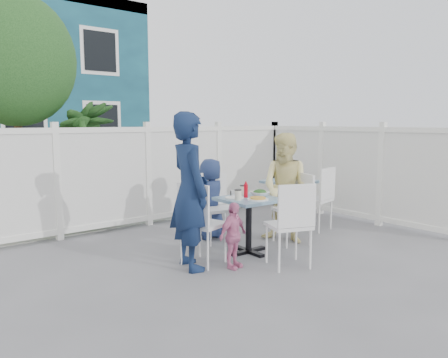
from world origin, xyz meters
TOP-DOWN VIEW (x-y plane):
  - ground at (0.00, 0.00)m, footprint 80.00×80.00m
  - near_sidewalk at (0.00, 3.80)m, footprint 24.00×2.60m
  - street at (0.00, 7.50)m, footprint 24.00×5.00m
  - far_sidewalk at (0.00, 10.60)m, footprint 24.00×1.60m
  - fence_back at (0.10, 2.40)m, footprint 5.86×0.08m
  - fence_right at (3.00, 0.60)m, footprint 0.08×3.66m
  - tree at (-1.60, 3.30)m, footprint 1.80×1.62m
  - potted_shrub_a at (-0.63, 3.10)m, footprint 1.47×1.47m
  - potted_shrub_b at (1.45, 3.00)m, footprint 1.79×1.78m
  - main_table at (0.33, 0.22)m, footprint 0.70×0.70m
  - spare_table at (1.81, 0.87)m, footprint 0.80×0.80m
  - chair_left at (-0.45, 0.22)m, footprint 0.54×0.55m
  - chair_right at (1.17, 0.15)m, footprint 0.54×0.55m
  - chair_back at (0.38, 0.97)m, footprint 0.53×0.52m
  - chair_near at (0.31, -0.53)m, footprint 0.58×0.57m
  - chair_spare at (1.97, 0.39)m, footprint 0.52×0.51m
  - man at (-0.57, 0.23)m, footprint 0.56×0.73m
  - woman at (1.11, 0.28)m, footprint 0.83×0.91m
  - boy at (0.39, 1.10)m, footprint 0.63×0.49m
  - toddler at (-0.20, -0.10)m, footprint 0.48×0.28m
  - plate_main at (0.32, 0.05)m, footprint 0.26×0.26m
  - plate_side at (0.16, 0.31)m, footprint 0.24×0.24m
  - salad_bowl at (0.54, 0.24)m, footprint 0.24×0.24m
  - coffee_cup_a at (0.12, 0.19)m, footprint 0.08×0.08m
  - coffee_cup_b at (0.40, 0.41)m, footprint 0.08×0.08m
  - ketchup_bottle at (0.33, 0.28)m, footprint 0.05×0.05m
  - salt_shaker at (0.27, 0.48)m, footprint 0.03×0.03m
  - pepper_shaker at (0.28, 0.51)m, footprint 0.03×0.03m

SIDE VIEW (x-z plane):
  - ground at x=0.00m, z-range 0.00..0.00m
  - street at x=0.00m, z-range 0.00..0.01m
  - near_sidewalk at x=0.00m, z-range 0.00..0.01m
  - far_sidewalk at x=0.00m, z-range 0.00..0.01m
  - toddler at x=-0.20m, z-range 0.00..0.77m
  - main_table at x=0.33m, z-range 0.20..0.92m
  - chair_back at x=0.38m, z-range 0.08..1.04m
  - chair_right at x=1.17m, z-range 0.08..1.05m
  - chair_left at x=-0.45m, z-range 0.08..1.06m
  - chair_spare at x=1.97m, z-range 0.08..1.07m
  - boy at x=0.39m, z-range 0.00..1.16m
  - chair_near at x=0.31m, z-range 0.08..1.08m
  - spare_table at x=1.81m, z-range 0.21..0.96m
  - plate_side at x=0.16m, z-range 0.72..0.74m
  - plate_main at x=0.32m, z-range 0.72..0.74m
  - salad_bowl at x=0.54m, z-range 0.72..0.78m
  - pepper_shaker at x=0.28m, z-range 0.72..0.78m
  - potted_shrub_b at x=1.45m, z-range 0.00..1.50m
  - salt_shaker at x=0.27m, z-range 0.72..0.79m
  - woman at x=1.11m, z-range 0.00..1.53m
  - coffee_cup_a at x=0.12m, z-range 0.72..0.84m
  - coffee_cup_b at x=0.40m, z-range 0.72..0.84m
  - fence_right at x=3.00m, z-range -0.02..1.58m
  - fence_back at x=0.10m, z-range -0.02..1.58m
  - ketchup_bottle at x=0.33m, z-range 0.72..0.89m
  - man at x=-0.57m, z-range 0.00..1.80m
  - potted_shrub_a at x=-0.63m, z-range 0.00..1.99m
  - tree at x=-1.60m, z-range 0.80..4.39m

